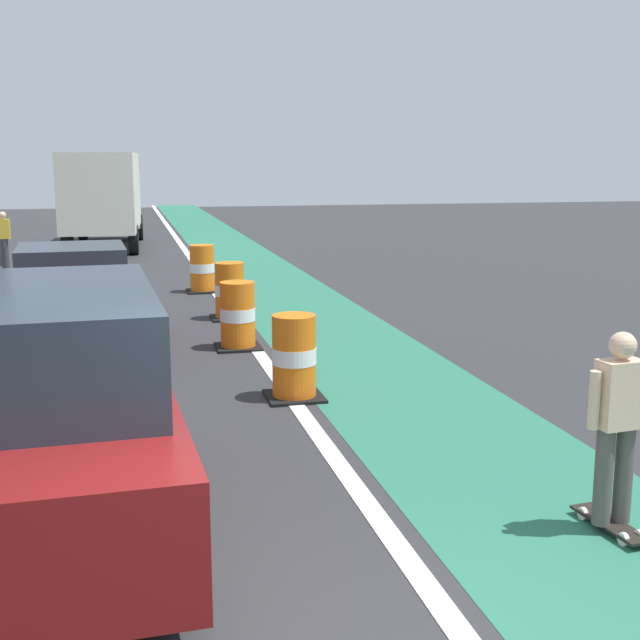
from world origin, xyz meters
TOP-DOWN VIEW (x-y plane):
  - bike_lane_strip at (2.40, 12.00)m, footprint 2.50×80.00m
  - lane_divider_stripe at (0.90, 12.00)m, footprint 0.20×80.00m
  - skateboarder_on_lane at (2.71, 1.20)m, footprint 0.57×0.82m
  - parked_suv_nearest at (-1.73, 2.19)m, footprint 2.07×4.68m
  - parked_sedan_second at (-1.93, 9.21)m, footprint 2.08×4.19m
  - traffic_barrel_front at (0.94, 5.64)m, footprint 0.73×0.73m
  - traffic_barrel_mid at (0.63, 8.69)m, footprint 0.73×0.73m
  - traffic_barrel_back at (0.83, 11.26)m, footprint 0.73×0.73m
  - traffic_barrel_far at (0.63, 14.71)m, footprint 0.73×0.73m
  - delivery_truck_down_block at (-1.70, 25.24)m, footprint 2.70×7.71m
  - pedestrian_crossing at (-4.33, 19.96)m, footprint 0.34×0.20m

SIDE VIEW (x-z plane):
  - bike_lane_strip at x=2.40m, z-range 0.00..0.01m
  - lane_divider_stripe at x=0.90m, z-range 0.00..0.01m
  - traffic_barrel_front at x=0.94m, z-range -0.01..1.08m
  - traffic_barrel_mid at x=0.63m, z-range -0.01..1.08m
  - traffic_barrel_back at x=0.83m, z-range -0.01..1.08m
  - traffic_barrel_far at x=0.63m, z-range -0.01..1.08m
  - parked_sedan_second at x=-1.93m, z-range -0.02..1.68m
  - pedestrian_crossing at x=-4.33m, z-range 0.06..1.67m
  - skateboarder_on_lane at x=2.71m, z-range 0.07..1.76m
  - parked_suv_nearest at x=-1.73m, z-range 0.02..2.06m
  - delivery_truck_down_block at x=-1.70m, z-range 0.23..3.46m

